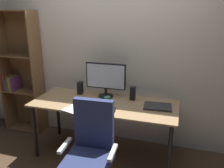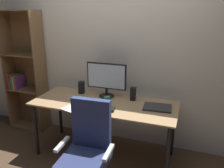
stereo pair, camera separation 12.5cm
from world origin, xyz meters
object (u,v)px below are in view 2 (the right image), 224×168
Objects in this scene: desk at (104,108)px; laptop at (157,107)px; monitor at (106,78)px; keyboard at (94,107)px; coffee_mug at (107,100)px; bookshelf at (25,73)px; speaker_left at (81,87)px; mouse at (112,110)px; office_chair at (87,156)px; speaker_right at (133,94)px.

desk is 0.66m from laptop.
monitor reaches higher than keyboard.
bookshelf is (-1.50, 0.37, 0.11)m from coffee_mug.
laptop is 1.07m from speaker_left.
monitor is at bearing 89.01° from keyboard.
monitor is at bearing 1.25° from speaker_left.
mouse is 0.56× the size of speaker_left.
speaker_left is at bearing 167.56° from laptop.
office_chair is 1.91m from bookshelf.
monitor is (-0.05, 0.21, 0.33)m from desk.
coffee_mug is 0.09× the size of office_chair.
desk is at bearing 94.57° from office_chair.
mouse is 0.22m from coffee_mug.
mouse is at bearing 77.65° from office_chair.
coffee_mug is 1.55m from bookshelf.
bookshelf is (-1.45, 0.35, 0.23)m from desk.
desk is at bearing 72.95° from keyboard.
office_chair is (0.14, -0.91, -0.54)m from monitor.
office_chair is at bearing -106.20° from mouse.
speaker_right is (0.36, -0.01, -0.17)m from monitor.
speaker_right is at bearing -1.25° from monitor.
mouse is 0.05× the size of bookshelf.
speaker_left reaches higher than laptop.
speaker_left is at bearing 153.61° from desk.
monitor is at bearing -5.63° from bookshelf.
office_chair is (-0.22, -0.90, -0.37)m from speaker_right.
monitor is at bearing 162.82° from laptop.
keyboard is 0.16× the size of bookshelf.
speaker_right reaches higher than desk.
bookshelf reaches higher than laptop.
mouse is (0.23, -0.02, 0.01)m from keyboard.
laptop is (0.47, 0.25, -0.01)m from mouse.
speaker_left is (-0.36, -0.01, -0.17)m from monitor.
bookshelf is (-1.40, 0.14, -0.10)m from monitor.
bookshelf is at bearing 142.93° from office_chair.
speaker_left is 0.09× the size of bookshelf.
bookshelf is at bearing 166.12° from coffee_mug.
keyboard is 0.23m from mouse.
coffee_mug is 0.54× the size of speaker_left.
coffee_mug is 0.51m from speaker_left.
monitor is 1.41m from bookshelf.
office_chair is (-0.56, -0.75, -0.29)m from laptop.
laptop is at bearing 4.62° from desk.
mouse is at bearing -156.49° from laptop.
monitor is 0.52× the size of office_chair.
office_chair is 0.55× the size of bookshelf.
office_chair is (0.04, -0.68, -0.33)m from coffee_mug.
desk is 0.40m from monitor.
speaker_right is (0.27, 0.22, 0.04)m from coffee_mug.
laptop reaches higher than desk.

